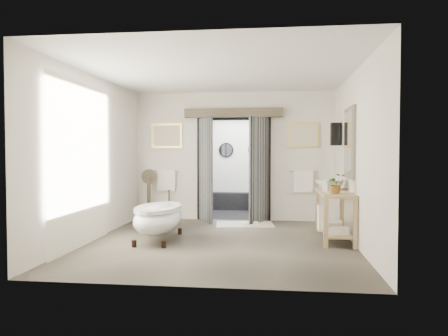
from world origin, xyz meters
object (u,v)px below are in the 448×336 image
Objects in this scene: basin at (329,185)px; clawfoot_tub at (158,218)px; vanity at (333,211)px; rug at (245,224)px.

clawfoot_tub is at bearing -170.12° from basin.
vanity is 3.01× the size of basin.
basin is (3.01, 0.79, 0.54)m from clawfoot_tub.
clawfoot_tub is at bearing -172.14° from vanity.
rug is 2.15m from basin.
vanity reaches higher than rug.
rug is 2.26× the size of basin.
basin is (1.63, -1.05, 0.93)m from rug.
vanity is 0.57m from basin.
vanity is at bearing -90.64° from basin.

